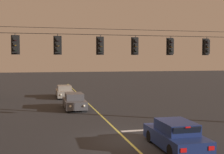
{
  "coord_description": "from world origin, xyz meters",
  "views": [
    {
      "loc": [
        -4.45,
        -15.31,
        4.38
      ],
      "look_at": [
        0.0,
        3.5,
        3.24
      ],
      "focal_mm": 47.5,
      "sensor_mm": 36.0,
      "label": 1
    }
  ],
  "objects_px": {
    "traffic_light_leftmost": "(15,45)",
    "traffic_light_far_right": "(207,47)",
    "traffic_light_rightmost": "(171,46)",
    "car_oncoming_lead": "(74,101)",
    "car_oncoming_trailing": "(64,92)",
    "traffic_light_centre": "(101,45)",
    "traffic_light_right_inner": "(136,46)",
    "traffic_light_left_inner": "(58,45)",
    "car_waiting_near_lane": "(175,136)"
  },
  "relations": [
    {
      "from": "traffic_light_left_inner",
      "to": "traffic_light_far_right",
      "type": "height_order",
      "value": "same"
    },
    {
      "from": "traffic_light_left_inner",
      "to": "traffic_light_far_right",
      "type": "xyz_separation_m",
      "value": [
        9.79,
        0.0,
        0.0
      ]
    },
    {
      "from": "traffic_light_centre",
      "to": "car_waiting_near_lane",
      "type": "distance_m",
      "value": 7.07
    },
    {
      "from": "traffic_light_left_inner",
      "to": "traffic_light_right_inner",
      "type": "height_order",
      "value": "same"
    },
    {
      "from": "traffic_light_rightmost",
      "to": "car_oncoming_lead",
      "type": "relative_size",
      "value": 0.28
    },
    {
      "from": "traffic_light_centre",
      "to": "car_waiting_near_lane",
      "type": "relative_size",
      "value": 0.28
    },
    {
      "from": "traffic_light_centre",
      "to": "traffic_light_right_inner",
      "type": "xyz_separation_m",
      "value": [
        2.24,
        0.0,
        0.0
      ]
    },
    {
      "from": "traffic_light_far_right",
      "to": "car_oncoming_trailing",
      "type": "distance_m",
      "value": 19.13
    },
    {
      "from": "traffic_light_left_inner",
      "to": "traffic_light_far_right",
      "type": "bearing_deg",
      "value": 0.0
    },
    {
      "from": "traffic_light_leftmost",
      "to": "car_waiting_near_lane",
      "type": "height_order",
      "value": "traffic_light_leftmost"
    },
    {
      "from": "traffic_light_left_inner",
      "to": "traffic_light_right_inner",
      "type": "bearing_deg",
      "value": 0.0
    },
    {
      "from": "car_waiting_near_lane",
      "to": "car_oncoming_trailing",
      "type": "bearing_deg",
      "value": 100.27
    },
    {
      "from": "traffic_light_leftmost",
      "to": "car_waiting_near_lane",
      "type": "distance_m",
      "value": 10.15
    },
    {
      "from": "car_oncoming_lead",
      "to": "traffic_light_rightmost",
      "type": "bearing_deg",
      "value": -57.71
    },
    {
      "from": "traffic_light_centre",
      "to": "car_oncoming_trailing",
      "type": "height_order",
      "value": "traffic_light_centre"
    },
    {
      "from": "traffic_light_right_inner",
      "to": "traffic_light_centre",
      "type": "bearing_deg",
      "value": 180.0
    },
    {
      "from": "traffic_light_rightmost",
      "to": "traffic_light_centre",
      "type": "bearing_deg",
      "value": 180.0
    },
    {
      "from": "traffic_light_leftmost",
      "to": "traffic_light_right_inner",
      "type": "xyz_separation_m",
      "value": [
        7.21,
        0.0,
        0.0
      ]
    },
    {
      "from": "traffic_light_right_inner",
      "to": "car_waiting_near_lane",
      "type": "relative_size",
      "value": 0.28
    },
    {
      "from": "car_waiting_near_lane",
      "to": "car_oncoming_lead",
      "type": "bearing_deg",
      "value": 105.29
    },
    {
      "from": "traffic_light_leftmost",
      "to": "traffic_light_right_inner",
      "type": "bearing_deg",
      "value": 0.0
    },
    {
      "from": "traffic_light_left_inner",
      "to": "traffic_light_right_inner",
      "type": "relative_size",
      "value": 1.0
    },
    {
      "from": "traffic_light_left_inner",
      "to": "car_waiting_near_lane",
      "type": "relative_size",
      "value": 0.28
    },
    {
      "from": "traffic_light_leftmost",
      "to": "traffic_light_far_right",
      "type": "height_order",
      "value": "same"
    },
    {
      "from": "traffic_light_leftmost",
      "to": "traffic_light_rightmost",
      "type": "relative_size",
      "value": 1.0
    },
    {
      "from": "traffic_light_rightmost",
      "to": "car_oncoming_trailing",
      "type": "xyz_separation_m",
      "value": [
        -5.63,
        16.65,
        -4.59
      ]
    },
    {
      "from": "traffic_light_far_right",
      "to": "traffic_light_centre",
      "type": "bearing_deg",
      "value": 180.0
    },
    {
      "from": "traffic_light_right_inner",
      "to": "car_waiting_near_lane",
      "type": "height_order",
      "value": "traffic_light_right_inner"
    },
    {
      "from": "traffic_light_left_inner",
      "to": "traffic_light_rightmost",
      "type": "xyz_separation_m",
      "value": [
        7.2,
        0.0,
        0.0
      ]
    },
    {
      "from": "traffic_light_rightmost",
      "to": "car_oncoming_trailing",
      "type": "relative_size",
      "value": 0.28
    },
    {
      "from": "traffic_light_leftmost",
      "to": "car_oncoming_trailing",
      "type": "height_order",
      "value": "traffic_light_leftmost"
    },
    {
      "from": "traffic_light_leftmost",
      "to": "traffic_light_far_right",
      "type": "bearing_deg",
      "value": 0.0
    },
    {
      "from": "car_waiting_near_lane",
      "to": "car_oncoming_trailing",
      "type": "height_order",
      "value": "same"
    },
    {
      "from": "car_oncoming_trailing",
      "to": "traffic_light_far_right",
      "type": "bearing_deg",
      "value": -63.73
    },
    {
      "from": "car_waiting_near_lane",
      "to": "car_oncoming_lead",
      "type": "distance_m",
      "value": 13.53
    },
    {
      "from": "traffic_light_rightmost",
      "to": "car_waiting_near_lane",
      "type": "distance_m",
      "value": 6.72
    },
    {
      "from": "car_waiting_near_lane",
      "to": "traffic_light_far_right",
      "type": "bearing_deg",
      "value": 46.27
    },
    {
      "from": "traffic_light_centre",
      "to": "traffic_light_far_right",
      "type": "height_order",
      "value": "same"
    },
    {
      "from": "traffic_light_centre",
      "to": "car_oncoming_lead",
      "type": "relative_size",
      "value": 0.28
    },
    {
      "from": "car_oncoming_trailing",
      "to": "car_oncoming_lead",
      "type": "bearing_deg",
      "value": -88.06
    },
    {
      "from": "traffic_light_right_inner",
      "to": "car_oncoming_trailing",
      "type": "relative_size",
      "value": 0.28
    },
    {
      "from": "traffic_light_rightmost",
      "to": "car_oncoming_lead",
      "type": "bearing_deg",
      "value": 122.29
    },
    {
      "from": "traffic_light_left_inner",
      "to": "traffic_light_centre",
      "type": "distance_m",
      "value": 2.57
    },
    {
      "from": "traffic_light_leftmost",
      "to": "car_oncoming_trailing",
      "type": "relative_size",
      "value": 0.28
    },
    {
      "from": "traffic_light_leftmost",
      "to": "car_oncoming_lead",
      "type": "bearing_deg",
      "value": 63.42
    },
    {
      "from": "traffic_light_rightmost",
      "to": "car_oncoming_lead",
      "type": "xyz_separation_m",
      "value": [
        -5.36,
        8.48,
        -4.59
      ]
    },
    {
      "from": "traffic_light_right_inner",
      "to": "traffic_light_rightmost",
      "type": "xyz_separation_m",
      "value": [
        2.39,
        0.0,
        0.0
      ]
    },
    {
      "from": "car_oncoming_trailing",
      "to": "traffic_light_leftmost",
      "type": "bearing_deg",
      "value": -103.39
    },
    {
      "from": "traffic_light_leftmost",
      "to": "traffic_light_far_right",
      "type": "relative_size",
      "value": 1.0
    },
    {
      "from": "traffic_light_right_inner",
      "to": "traffic_light_far_right",
      "type": "xyz_separation_m",
      "value": [
        4.97,
        0.0,
        0.0
      ]
    }
  ]
}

